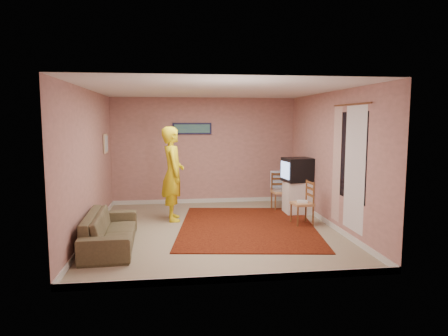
{
  "coord_description": "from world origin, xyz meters",
  "views": [
    {
      "loc": [
        -0.76,
        -7.31,
        2.07
      ],
      "look_at": [
        0.25,
        0.6,
        1.1
      ],
      "focal_mm": 32.0,
      "sensor_mm": 36.0,
      "label": 1
    }
  ],
  "objects": [
    {
      "name": "window",
      "position": [
        2.24,
        -0.9,
        1.45
      ],
      "size": [
        0.01,
        1.1,
        1.5
      ],
      "primitive_type": "cube",
      "color": "black",
      "rests_on": "wall_right"
    },
    {
      "name": "chair_a",
      "position": [
        1.68,
        1.52,
        0.51
      ],
      "size": [
        0.39,
        0.38,
        0.46
      ],
      "rotation": [
        0.0,
        0.0,
        0.04
      ],
      "color": "tan",
      "rests_on": "ground"
    },
    {
      "name": "picture_left",
      "position": [
        -2.22,
        1.6,
        1.55
      ],
      "size": [
        0.04,
        0.38,
        0.42
      ],
      "color": "beige",
      "rests_on": "wall_left"
    },
    {
      "name": "wall_right",
      "position": [
        2.25,
        0.0,
        1.3
      ],
      "size": [
        0.02,
        5.0,
        2.6
      ],
      "primitive_type": "cube",
      "color": "tan",
      "rests_on": "ground"
    },
    {
      "name": "blue_throw",
      "position": [
        1.68,
        1.71,
        0.68
      ],
      "size": [
        0.37,
        0.05,
        0.39
      ],
      "primitive_type": "cube",
      "color": "#90B5EC",
      "rests_on": "chair_a"
    },
    {
      "name": "ceiling",
      "position": [
        0.0,
        0.0,
        2.6
      ],
      "size": [
        4.5,
        5.0,
        0.02
      ],
      "primitive_type": "cube",
      "color": "silver",
      "rests_on": "wall_back"
    },
    {
      "name": "curtain_sheer",
      "position": [
        2.23,
        -1.05,
        1.25
      ],
      "size": [
        0.01,
        0.75,
        2.1
      ],
      "primitive_type": "cube",
      "color": "silver",
      "rests_on": "wall_right"
    },
    {
      "name": "baseboard_left",
      "position": [
        -2.24,
        0.0,
        0.05
      ],
      "size": [
        0.02,
        5.0,
        0.1
      ],
      "primitive_type": "cube",
      "color": "silver",
      "rests_on": "ground"
    },
    {
      "name": "baseboard_right",
      "position": [
        2.24,
        0.0,
        0.05
      ],
      "size": [
        0.02,
        5.0,
        0.1
      ],
      "primitive_type": "cube",
      "color": "silver",
      "rests_on": "ground"
    },
    {
      "name": "wall_front",
      "position": [
        0.0,
        -2.5,
        1.3
      ],
      "size": [
        4.5,
        0.02,
        2.6
      ],
      "primitive_type": "cube",
      "color": "tan",
      "rests_on": "ground"
    },
    {
      "name": "area_rug",
      "position": [
        0.64,
        0.11,
        0.01
      ],
      "size": [
        2.97,
        3.52,
        0.02
      ],
      "primitive_type": "cube",
      "rotation": [
        0.0,
        0.0,
        -0.14
      ],
      "color": "black",
      "rests_on": "ground"
    },
    {
      "name": "baseboard_front",
      "position": [
        0.0,
        -2.49,
        0.05
      ],
      "size": [
        4.5,
        0.02,
        0.1
      ],
      "primitive_type": "cube",
      "color": "silver",
      "rests_on": "ground"
    },
    {
      "name": "wall_left",
      "position": [
        -2.25,
        0.0,
        1.3
      ],
      "size": [
        0.02,
        5.0,
        2.6
      ],
      "primitive_type": "cube",
      "color": "tan",
      "rests_on": "ground"
    },
    {
      "name": "dvd_player",
      "position": [
        1.68,
        1.52,
        0.46
      ],
      "size": [
        0.34,
        0.25,
        0.06
      ],
      "primitive_type": "cube",
      "rotation": [
        0.0,
        0.0,
        -0.04
      ],
      "color": "silver",
      "rests_on": "chair_a"
    },
    {
      "name": "person",
      "position": [
        -0.78,
        0.85,
        0.96
      ],
      "size": [
        0.53,
        0.74,
        1.93
      ],
      "primitive_type": "imported",
      "rotation": [
        0.0,
        0.0,
        1.67
      ],
      "color": "yellow",
      "rests_on": "ground"
    },
    {
      "name": "sofa",
      "position": [
        -1.8,
        -0.79,
        0.28
      ],
      "size": [
        0.82,
        1.95,
        0.56
      ],
      "primitive_type": "imported",
      "rotation": [
        0.0,
        0.0,
        1.61
      ],
      "color": "brown",
      "rests_on": "ground"
    },
    {
      "name": "picture_back",
      "position": [
        -0.3,
        2.47,
        1.85
      ],
      "size": [
        0.95,
        0.04,
        0.28
      ],
      "color": "#121333",
      "rests_on": "wall_back"
    },
    {
      "name": "ground",
      "position": [
        0.0,
        0.0,
        0.0
      ],
      "size": [
        5.0,
        5.0,
        0.0
      ],
      "primitive_type": "plane",
      "color": "gray",
      "rests_on": "ground"
    },
    {
      "name": "game_console",
      "position": [
        1.74,
        0.13,
        0.46
      ],
      "size": [
        0.22,
        0.18,
        0.04
      ],
      "primitive_type": "cube",
      "rotation": [
        0.0,
        0.0,
        -0.2
      ],
      "color": "white",
      "rests_on": "chair_b"
    },
    {
      "name": "tv_cabinet",
      "position": [
        1.95,
        1.1,
        0.36
      ],
      "size": [
        0.56,
        0.51,
        0.71
      ],
      "primitive_type": "cube",
      "color": "white",
      "rests_on": "ground"
    },
    {
      "name": "curtain_floral",
      "position": [
        2.21,
        -0.35,
        1.25
      ],
      "size": [
        0.01,
        0.35,
        2.1
      ],
      "primitive_type": "cube",
      "color": "silver",
      "rests_on": "wall_right"
    },
    {
      "name": "crt_tv",
      "position": [
        1.94,
        1.09,
        0.97
      ],
      "size": [
        0.67,
        0.62,
        0.52
      ],
      "rotation": [
        0.0,
        0.0,
        0.13
      ],
      "color": "black",
      "rests_on": "tv_cabinet"
    },
    {
      "name": "curtain_rod",
      "position": [
        2.2,
        -0.9,
        2.32
      ],
      "size": [
        0.02,
        1.4,
        0.02
      ],
      "primitive_type": "cylinder",
      "rotation": [
        1.57,
        0.0,
        0.0
      ],
      "color": "brown",
      "rests_on": "wall_right"
    },
    {
      "name": "baseboard_back",
      "position": [
        0.0,
        2.49,
        0.05
      ],
      "size": [
        4.5,
        0.02,
        0.1
      ],
      "primitive_type": "cube",
      "color": "silver",
      "rests_on": "ground"
    },
    {
      "name": "chair_b",
      "position": [
        1.74,
        0.13,
        0.53
      ],
      "size": [
        0.41,
        0.43,
        0.47
      ],
      "rotation": [
        0.0,
        0.0,
        -1.47
      ],
      "color": "tan",
      "rests_on": "ground"
    },
    {
      "name": "wall_back",
      "position": [
        0.0,
        2.5,
        1.3
      ],
      "size": [
        4.5,
        0.02,
        2.6
      ],
      "primitive_type": "cube",
      "color": "tan",
      "rests_on": "ground"
    }
  ]
}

